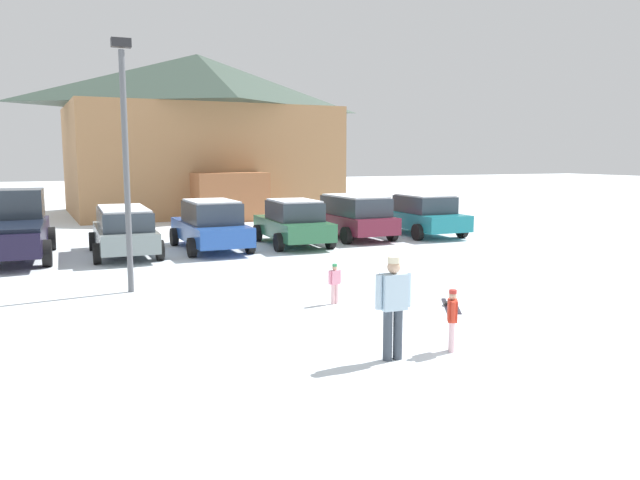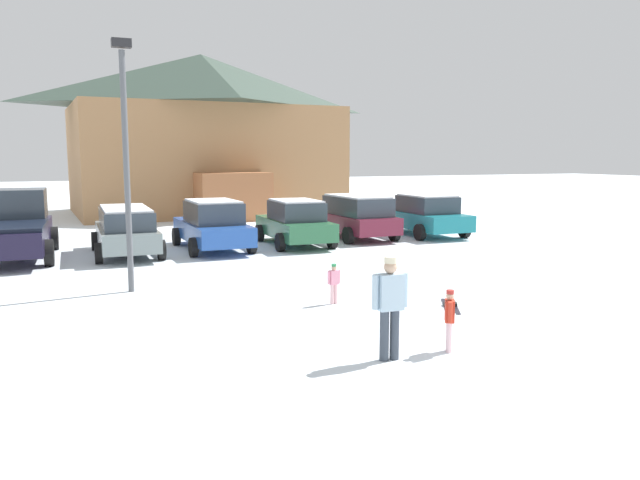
{
  "view_description": "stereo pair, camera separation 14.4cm",
  "coord_description": "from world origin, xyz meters",
  "px_view_note": "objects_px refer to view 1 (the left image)",
  "views": [
    {
      "loc": [
        -7.65,
        -6.7,
        3.24
      ],
      "look_at": [
        -1.5,
        7.35,
        1.16
      ],
      "focal_mm": 35.0,
      "sensor_mm": 36.0,
      "label": 1
    },
    {
      "loc": [
        -7.52,
        -6.75,
        3.24
      ],
      "look_at": [
        -1.5,
        7.35,
        1.16
      ],
      "focal_mm": 35.0,
      "sensor_mm": 36.0,
      "label": 2
    }
  ],
  "objects_px": {
    "skier_child_in_red_jacket": "(452,317)",
    "skier_adult_in_blue_parka": "(393,302)",
    "skier_child_in_pink_snowsuit": "(335,281)",
    "parked_grey_wagon": "(124,229)",
    "parked_teal_hatchback": "(422,215)",
    "parked_green_coupe": "(293,222)",
    "lamp_post": "(126,153)",
    "pair_of_skis": "(451,305)",
    "parked_maroon_van": "(355,215)",
    "ski_lodge": "(199,133)",
    "parked_blue_hatchback": "(211,225)",
    "pickup_truck": "(13,227)"
  },
  "relations": [
    {
      "from": "parked_grey_wagon",
      "to": "parked_teal_hatchback",
      "type": "xyz_separation_m",
      "value": [
        11.78,
        0.54,
        -0.02
      ]
    },
    {
      "from": "ski_lodge",
      "to": "pair_of_skis",
      "type": "height_order",
      "value": "ski_lodge"
    },
    {
      "from": "parked_blue_hatchback",
      "to": "parked_green_coupe",
      "type": "bearing_deg",
      "value": -1.9
    },
    {
      "from": "parked_grey_wagon",
      "to": "parked_green_coupe",
      "type": "bearing_deg",
      "value": -0.22
    },
    {
      "from": "ski_lodge",
      "to": "skier_adult_in_blue_parka",
      "type": "bearing_deg",
      "value": -96.71
    },
    {
      "from": "skier_child_in_red_jacket",
      "to": "parked_grey_wagon",
      "type": "bearing_deg",
      "value": 106.73
    },
    {
      "from": "parked_maroon_van",
      "to": "parked_teal_hatchback",
      "type": "relative_size",
      "value": 0.91
    },
    {
      "from": "skier_child_in_pink_snowsuit",
      "to": "pair_of_skis",
      "type": "xyz_separation_m",
      "value": [
        2.22,
        -1.22,
        -0.48
      ]
    },
    {
      "from": "parked_green_coupe",
      "to": "pickup_truck",
      "type": "relative_size",
      "value": 0.75
    },
    {
      "from": "parked_blue_hatchback",
      "to": "parked_teal_hatchback",
      "type": "relative_size",
      "value": 1.04
    },
    {
      "from": "skier_child_in_pink_snowsuit",
      "to": "skier_adult_in_blue_parka",
      "type": "bearing_deg",
      "value": -101.2
    },
    {
      "from": "parked_green_coupe",
      "to": "skier_child_in_pink_snowsuit",
      "type": "xyz_separation_m",
      "value": [
        -2.45,
        -8.83,
        -0.33
      ]
    },
    {
      "from": "parked_blue_hatchback",
      "to": "pickup_truck",
      "type": "distance_m",
      "value": 6.21
    },
    {
      "from": "ski_lodge",
      "to": "parked_maroon_van",
      "type": "height_order",
      "value": "ski_lodge"
    },
    {
      "from": "skier_child_in_pink_snowsuit",
      "to": "pair_of_skis",
      "type": "distance_m",
      "value": 2.58
    },
    {
      "from": "parked_maroon_van",
      "to": "skier_child_in_pink_snowsuit",
      "type": "distance_m",
      "value": 10.92
    },
    {
      "from": "parked_green_coupe",
      "to": "pair_of_skis",
      "type": "bearing_deg",
      "value": -91.3
    },
    {
      "from": "parked_blue_hatchback",
      "to": "parked_maroon_van",
      "type": "xyz_separation_m",
      "value": [
        5.87,
        0.61,
        0.05
      ]
    },
    {
      "from": "pickup_truck",
      "to": "lamp_post",
      "type": "relative_size",
      "value": 1.0
    },
    {
      "from": "ski_lodge",
      "to": "parked_green_coupe",
      "type": "relative_size",
      "value": 3.37
    },
    {
      "from": "ski_lodge",
      "to": "parked_grey_wagon",
      "type": "xyz_separation_m",
      "value": [
        -5.93,
        -14.85,
        -3.66
      ]
    },
    {
      "from": "parked_grey_wagon",
      "to": "parked_blue_hatchback",
      "type": "height_order",
      "value": "parked_blue_hatchback"
    },
    {
      "from": "ski_lodge",
      "to": "pair_of_skis",
      "type": "relative_size",
      "value": 11.2
    },
    {
      "from": "ski_lodge",
      "to": "pickup_truck",
      "type": "height_order",
      "value": "ski_lodge"
    },
    {
      "from": "skier_child_in_red_jacket",
      "to": "skier_adult_in_blue_parka",
      "type": "xyz_separation_m",
      "value": [
        -1.12,
        0.02,
        0.35
      ]
    },
    {
      "from": "ski_lodge",
      "to": "parked_green_coupe",
      "type": "bearing_deg",
      "value": -90.15
    },
    {
      "from": "parked_green_coupe",
      "to": "lamp_post",
      "type": "bearing_deg",
      "value": -137.96
    },
    {
      "from": "skier_child_in_red_jacket",
      "to": "skier_adult_in_blue_parka",
      "type": "relative_size",
      "value": 0.63
    },
    {
      "from": "skier_adult_in_blue_parka",
      "to": "pair_of_skis",
      "type": "distance_m",
      "value": 4.04
    },
    {
      "from": "pair_of_skis",
      "to": "parked_grey_wagon",
      "type": "bearing_deg",
      "value": 119.35
    },
    {
      "from": "parked_grey_wagon",
      "to": "parked_teal_hatchback",
      "type": "bearing_deg",
      "value": 2.64
    },
    {
      "from": "parked_grey_wagon",
      "to": "parked_maroon_van",
      "type": "xyz_separation_m",
      "value": [
        8.75,
        0.69,
        0.06
      ]
    },
    {
      "from": "skier_child_in_red_jacket",
      "to": "skier_child_in_pink_snowsuit",
      "type": "relative_size",
      "value": 1.17
    },
    {
      "from": "parked_blue_hatchback",
      "to": "pair_of_skis",
      "type": "xyz_separation_m",
      "value": [
        2.78,
        -10.15,
        -0.84
      ]
    },
    {
      "from": "skier_child_in_pink_snowsuit",
      "to": "skier_adult_in_blue_parka",
      "type": "distance_m",
      "value": 3.91
    },
    {
      "from": "parked_blue_hatchback",
      "to": "pickup_truck",
      "type": "xyz_separation_m",
      "value": [
        -6.16,
        0.72,
        0.13
      ]
    },
    {
      "from": "skier_child_in_pink_snowsuit",
      "to": "pair_of_skis",
      "type": "bearing_deg",
      "value": -28.87
    },
    {
      "from": "parked_maroon_van",
      "to": "pair_of_skis",
      "type": "distance_m",
      "value": 11.23
    },
    {
      "from": "parked_grey_wagon",
      "to": "lamp_post",
      "type": "height_order",
      "value": "lamp_post"
    },
    {
      "from": "skier_child_in_pink_snowsuit",
      "to": "parked_green_coupe",
      "type": "bearing_deg",
      "value": 74.52
    },
    {
      "from": "parked_blue_hatchback",
      "to": "parked_green_coupe",
      "type": "relative_size",
      "value": 1.06
    },
    {
      "from": "skier_adult_in_blue_parka",
      "to": "lamp_post",
      "type": "relative_size",
      "value": 0.28
    },
    {
      "from": "skier_child_in_pink_snowsuit",
      "to": "skier_adult_in_blue_parka",
      "type": "xyz_separation_m",
      "value": [
        -0.75,
        -3.81,
        0.44
      ]
    },
    {
      "from": "parked_teal_hatchback",
      "to": "parked_green_coupe",
      "type": "bearing_deg",
      "value": -174.51
    },
    {
      "from": "parked_green_coupe",
      "to": "parked_teal_hatchback",
      "type": "distance_m",
      "value": 5.92
    },
    {
      "from": "pickup_truck",
      "to": "skier_child_in_red_jacket",
      "type": "bearing_deg",
      "value": -62.25
    },
    {
      "from": "parked_green_coupe",
      "to": "pair_of_skis",
      "type": "distance_m",
      "value": 10.09
    },
    {
      "from": "skier_child_in_red_jacket",
      "to": "skier_adult_in_blue_parka",
      "type": "bearing_deg",
      "value": 178.74
    },
    {
      "from": "skier_child_in_red_jacket",
      "to": "skier_child_in_pink_snowsuit",
      "type": "distance_m",
      "value": 3.85
    },
    {
      "from": "parked_maroon_van",
      "to": "skier_child_in_red_jacket",
      "type": "distance_m",
      "value": 14.26
    }
  ]
}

